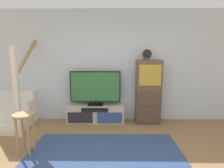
{
  "coord_description": "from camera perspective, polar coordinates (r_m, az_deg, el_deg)",
  "views": [
    {
      "loc": [
        0.15,
        -1.96,
        1.66
      ],
      "look_at": [
        0.1,
        1.83,
        1.01
      ],
      "focal_mm": 28.56,
      "sensor_mm": 36.0,
      "label": 1
    }
  ],
  "objects": [
    {
      "name": "back_wall",
      "position": [
        4.44,
        -1.26,
        5.7
      ],
      "size": [
        6.4,
        0.12,
        2.7
      ],
      "primitive_type": "cube",
      "color": "silver",
      "rests_on": "ground_plane"
    },
    {
      "name": "area_rug",
      "position": [
        3.05,
        -2.44,
        -23.09
      ],
      "size": [
        2.6,
        1.8,
        0.01
      ],
      "primitive_type": "cube",
      "color": "navy",
      "rests_on": "ground_plane"
    },
    {
      "name": "media_console",
      "position": [
        4.42,
        -5.26,
        -9.46
      ],
      "size": [
        1.38,
        0.38,
        0.42
      ],
      "color": "#BCB29E",
      "rests_on": "ground_plane"
    },
    {
      "name": "television",
      "position": [
        4.28,
        -5.36,
        -1.09
      ],
      "size": [
        1.2,
        0.22,
        0.83
      ],
      "color": "black",
      "rests_on": "media_console"
    },
    {
      "name": "side_cabinet",
      "position": [
        4.34,
        11.5,
        -2.49
      ],
      "size": [
        0.58,
        0.38,
        1.52
      ],
      "color": "brown",
      "rests_on": "ground_plane"
    },
    {
      "name": "desk_clock",
      "position": [
        4.22,
        11.13,
        9.26
      ],
      "size": [
        0.22,
        0.08,
        0.24
      ],
      "color": "#4C3823",
      "rests_on": "side_cabinet"
    },
    {
      "name": "staircase",
      "position": [
        4.97,
        -28.22,
        -6.52
      ],
      "size": [
        1.0,
        1.36,
        2.2
      ],
      "color": "silver",
      "rests_on": "ground_plane"
    },
    {
      "name": "bar_stool_near",
      "position": [
        3.3,
        -26.18,
        -11.48
      ],
      "size": [
        0.34,
        0.34,
        0.7
      ],
      "color": "#A37A4C",
      "rests_on": "ground_plane"
    }
  ]
}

